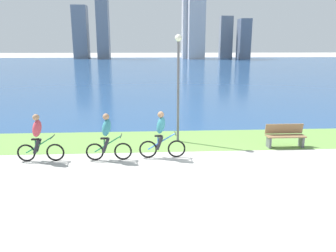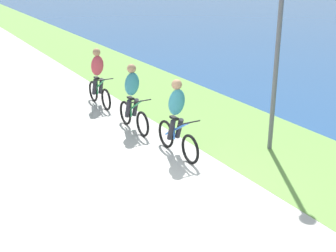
% 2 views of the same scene
% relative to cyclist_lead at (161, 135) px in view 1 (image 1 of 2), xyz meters
% --- Properties ---
extents(ground_plane, '(300.00, 300.00, 0.00)m').
position_rel_cyclist_lead_xyz_m(ground_plane, '(1.17, -1.51, -0.83)').
color(ground_plane, '#B2AFA8').
extents(grass_strip_bayside, '(120.00, 3.03, 0.01)m').
position_rel_cyclist_lead_xyz_m(grass_strip_bayside, '(1.17, 2.11, -0.83)').
color(grass_strip_bayside, '#6B9947').
rests_on(grass_strip_bayside, ground).
extents(bay_water_surface, '(300.00, 87.83, 0.00)m').
position_rel_cyclist_lead_xyz_m(bay_water_surface, '(1.17, 47.54, -0.83)').
color(bay_water_surface, navy).
rests_on(bay_water_surface, ground).
extents(cyclist_lead, '(1.64, 0.52, 1.67)m').
position_rel_cyclist_lead_xyz_m(cyclist_lead, '(0.00, 0.00, 0.00)').
color(cyclist_lead, black).
rests_on(cyclist_lead, ground).
extents(cyclist_trailing, '(1.59, 0.52, 1.66)m').
position_rel_cyclist_lead_xyz_m(cyclist_trailing, '(-1.86, -0.15, -0.00)').
color(cyclist_trailing, black).
rests_on(cyclist_trailing, ground).
extents(cyclist_distant_rear, '(1.59, 0.52, 1.66)m').
position_rel_cyclist_lead_xyz_m(cyclist_distant_rear, '(-4.17, -0.12, -0.00)').
color(cyclist_distant_rear, black).
rests_on(cyclist_distant_rear, ground).
extents(bench_near_path, '(1.50, 0.47, 0.90)m').
position_rel_cyclist_lead_xyz_m(bench_near_path, '(4.87, 0.98, -0.38)').
color(bench_near_path, olive).
rests_on(bench_near_path, ground).
extents(lamppost_tall, '(0.28, 0.28, 4.29)m').
position_rel_cyclist_lead_xyz_m(lamppost_tall, '(0.76, 1.98, 1.94)').
color(lamppost_tall, '#595960').
rests_on(lamppost_tall, ground).
extents(city_skyline_far_shore, '(48.44, 8.81, 23.53)m').
position_rel_cyclist_lead_xyz_m(city_skyline_far_shore, '(3.89, 82.63, 8.62)').
color(city_skyline_far_shore, slate).
rests_on(city_skyline_far_shore, ground).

